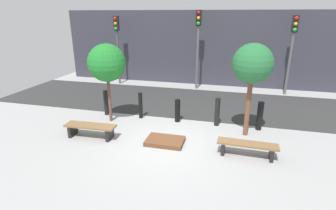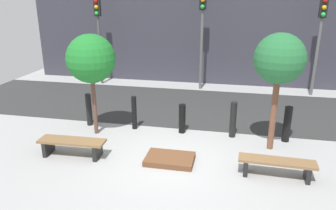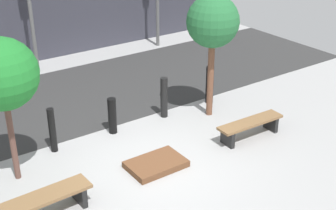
{
  "view_description": "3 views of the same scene",
  "coord_description": "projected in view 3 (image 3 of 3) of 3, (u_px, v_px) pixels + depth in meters",
  "views": [
    {
      "loc": [
        1.95,
        -7.26,
        3.91
      ],
      "look_at": [
        -0.02,
        0.46,
        1.13
      ],
      "focal_mm": 28.0,
      "sensor_mm": 36.0,
      "label": 1
    },
    {
      "loc": [
        1.43,
        -7.11,
        3.97
      ],
      "look_at": [
        -0.06,
        0.06,
        1.47
      ],
      "focal_mm": 35.0,
      "sensor_mm": 36.0,
      "label": 2
    },
    {
      "loc": [
        -4.57,
        -6.94,
        5.39
      ],
      "look_at": [
        0.39,
        0.11,
        1.29
      ],
      "focal_mm": 50.0,
      "sensor_mm": 36.0,
      "label": 3
    }
  ],
  "objects": [
    {
      "name": "bollard_center",
      "position": [
        112.0,
        116.0,
        10.99
      ],
      "size": [
        0.2,
        0.2,
        0.88
      ],
      "primitive_type": "cylinder",
      "color": "black",
      "rests_on": "ground"
    },
    {
      "name": "bollard_far_right",
      "position": [
        210.0,
        85.0,
        12.5
      ],
      "size": [
        0.21,
        0.21,
        1.02
      ],
      "primitive_type": "cylinder",
      "color": "black",
      "rests_on": "ground"
    },
    {
      "name": "tree_behind_right_bench",
      "position": [
        213.0,
        23.0,
        11.02
      ],
      "size": [
        1.27,
        1.27,
        3.08
      ],
      "color": "brown",
      "rests_on": "ground"
    },
    {
      "name": "bench_right",
      "position": [
        250.0,
        126.0,
        10.83
      ],
      "size": [
        1.71,
        0.46,
        0.43
      ],
      "rotation": [
        0.0,
        0.0,
        -0.03
      ],
      "color": "black",
      "rests_on": "ground"
    },
    {
      "name": "road_strip",
      "position": [
        71.0,
        98.0,
        12.96
      ],
      "size": [
        18.0,
        4.33,
        0.01
      ],
      "primitive_type": "cube",
      "color": "#2F2F2F",
      "rests_on": "ground"
    },
    {
      "name": "bollard_right",
      "position": [
        164.0,
        97.0,
        11.72
      ],
      "size": [
        0.18,
        0.18,
        1.05
      ],
      "primitive_type": "cylinder",
      "color": "black",
      "rests_on": "ground"
    },
    {
      "name": "tree_behind_left_bench",
      "position": [
        2.0,
        75.0,
        8.5
      ],
      "size": [
        1.37,
        1.37,
        2.93
      ],
      "color": "brown",
      "rests_on": "ground"
    },
    {
      "name": "bollard_left",
      "position": [
        52.0,
        130.0,
        10.19
      ],
      "size": [
        0.15,
        0.15,
        1.04
      ],
      "primitive_type": "cylinder",
      "color": "black",
      "rests_on": "ground"
    },
    {
      "name": "bench_left",
      "position": [
        44.0,
        201.0,
        8.23
      ],
      "size": [
        1.72,
        0.53,
        0.45
      ],
      "rotation": [
        0.0,
        0.0,
        0.03
      ],
      "color": "black",
      "rests_on": "ground"
    },
    {
      "name": "planter_bed",
      "position": [
        156.0,
        164.0,
        9.78
      ],
      "size": [
        1.19,
        0.8,
        0.14
      ],
      "primitive_type": "cube",
      "color": "brown",
      "rests_on": "ground"
    },
    {
      "name": "ground_plane",
      "position": [
        156.0,
        167.0,
        9.82
      ],
      "size": [
        18.0,
        18.0,
        0.0
      ],
      "primitive_type": "plane",
      "color": "#999999"
    },
    {
      "name": "building_facade",
      "position": [
        17.0,
        0.0,
        14.77
      ],
      "size": [
        16.2,
        0.5,
        4.11
      ],
      "primitive_type": "cube",
      "color": "#33333D",
      "rests_on": "ground"
    }
  ]
}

